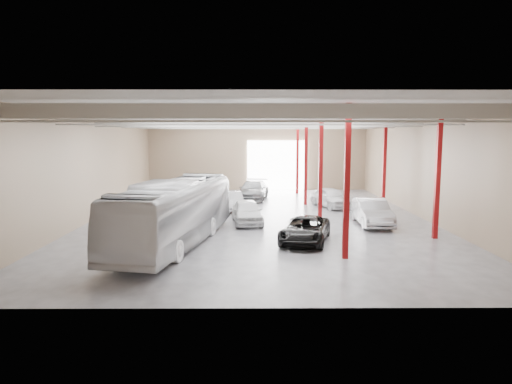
{
  "coord_description": "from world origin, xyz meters",
  "views": [
    {
      "loc": [
        -0.4,
        -30.27,
        5.65
      ],
      "look_at": [
        -0.23,
        -3.21,
        2.2
      ],
      "focal_mm": 32.0,
      "sensor_mm": 36.0,
      "label": 1
    }
  ],
  "objects_px": {
    "car_row_b": "(232,201)",
    "car_row_c": "(253,190)",
    "black_sedan": "(305,230)",
    "car_right_near": "(372,212)",
    "coach_bus": "(175,212)",
    "car_right_far": "(331,197)",
    "car_row_a": "(247,212)"
  },
  "relations": [
    {
      "from": "car_row_b",
      "to": "car_row_c",
      "type": "bearing_deg",
      "value": 62.5
    },
    {
      "from": "black_sedan",
      "to": "car_right_near",
      "type": "relative_size",
      "value": 0.97
    },
    {
      "from": "car_row_b",
      "to": "car_right_near",
      "type": "relative_size",
      "value": 0.82
    },
    {
      "from": "coach_bus",
      "to": "car_row_b",
      "type": "height_order",
      "value": "coach_bus"
    },
    {
      "from": "car_row_b",
      "to": "car_row_c",
      "type": "height_order",
      "value": "car_row_c"
    },
    {
      "from": "car_right_near",
      "to": "black_sedan",
      "type": "bearing_deg",
      "value": -134.38
    },
    {
      "from": "black_sedan",
      "to": "coach_bus",
      "type": "bearing_deg",
      "value": -161.72
    },
    {
      "from": "coach_bus",
      "to": "car_right_far",
      "type": "bearing_deg",
      "value": 60.8
    },
    {
      "from": "black_sedan",
      "to": "car_row_c",
      "type": "bearing_deg",
      "value": 114.75
    },
    {
      "from": "car_row_a",
      "to": "car_right_near",
      "type": "distance_m",
      "value": 7.8
    },
    {
      "from": "black_sedan",
      "to": "car_row_c",
      "type": "distance_m",
      "value": 16.15
    },
    {
      "from": "black_sedan",
      "to": "car_row_a",
      "type": "bearing_deg",
      "value": 135.85
    },
    {
      "from": "coach_bus",
      "to": "car_row_b",
      "type": "bearing_deg",
      "value": 88.1
    },
    {
      "from": "coach_bus",
      "to": "car_row_a",
      "type": "distance_m",
      "value": 6.71
    },
    {
      "from": "car_row_a",
      "to": "car_row_c",
      "type": "relative_size",
      "value": 0.78
    },
    {
      "from": "car_right_far",
      "to": "car_right_near",
      "type": "bearing_deg",
      "value": -97.58
    },
    {
      "from": "car_row_b",
      "to": "car_row_c",
      "type": "relative_size",
      "value": 0.74
    },
    {
      "from": "car_row_a",
      "to": "car_row_c",
      "type": "distance_m",
      "value": 10.72
    },
    {
      "from": "car_row_a",
      "to": "car_row_c",
      "type": "height_order",
      "value": "car_row_c"
    },
    {
      "from": "car_row_c",
      "to": "black_sedan",
      "type": "bearing_deg",
      "value": -72.0
    },
    {
      "from": "car_row_a",
      "to": "car_row_c",
      "type": "xyz_separation_m",
      "value": [
        0.38,
        10.72,
        0.06
      ]
    },
    {
      "from": "car_right_far",
      "to": "coach_bus",
      "type": "bearing_deg",
      "value": -148.59
    },
    {
      "from": "car_row_c",
      "to": "car_right_far",
      "type": "distance_m",
      "value": 7.4
    },
    {
      "from": "car_row_b",
      "to": "car_row_a",
      "type": "bearing_deg",
      "value": -88.33
    },
    {
      "from": "coach_bus",
      "to": "car_row_b",
      "type": "relative_size",
      "value": 2.92
    },
    {
      "from": "car_right_far",
      "to": "car_row_b",
      "type": "bearing_deg",
      "value": 170.34
    },
    {
      "from": "coach_bus",
      "to": "car_right_near",
      "type": "height_order",
      "value": "coach_bus"
    },
    {
      "from": "coach_bus",
      "to": "car_right_far",
      "type": "distance_m",
      "value": 15.65
    },
    {
      "from": "coach_bus",
      "to": "car_right_near",
      "type": "relative_size",
      "value": 2.39
    },
    {
      "from": "car_row_a",
      "to": "car_row_b",
      "type": "relative_size",
      "value": 1.07
    },
    {
      "from": "car_row_b",
      "to": "car_right_far",
      "type": "relative_size",
      "value": 0.92
    },
    {
      "from": "black_sedan",
      "to": "car_row_a",
      "type": "height_order",
      "value": "car_row_a"
    }
  ]
}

